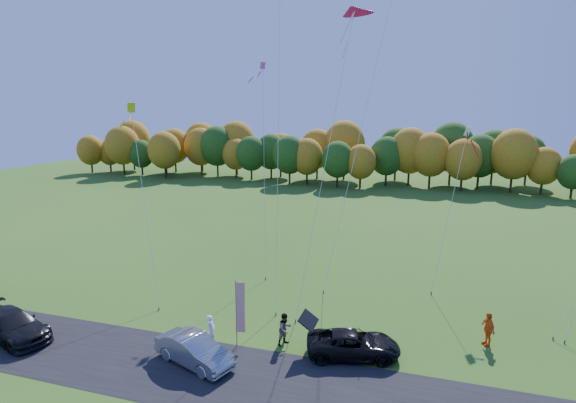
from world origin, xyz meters
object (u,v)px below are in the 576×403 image
(person_east, at_px, (488,329))
(feather_flag, at_px, (239,307))
(silver_sedan, at_px, (194,350))
(black_suv, at_px, (353,344))

(person_east, bearing_deg, feather_flag, -97.68)
(silver_sedan, bearing_deg, black_suv, -48.41)
(silver_sedan, distance_m, feather_flag, 3.26)
(silver_sedan, height_order, feather_flag, feather_flag)
(black_suv, xyz_separation_m, feather_flag, (-6.24, -0.88, 1.72))
(person_east, relative_size, feather_flag, 0.50)
(silver_sedan, xyz_separation_m, feather_flag, (1.63, 2.28, 1.65))
(black_suv, distance_m, silver_sedan, 8.48)
(silver_sedan, relative_size, person_east, 2.36)
(black_suv, relative_size, feather_flag, 1.27)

